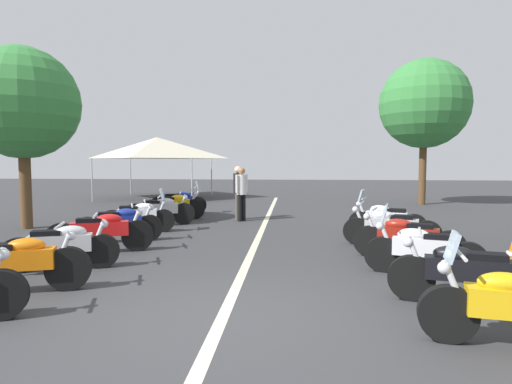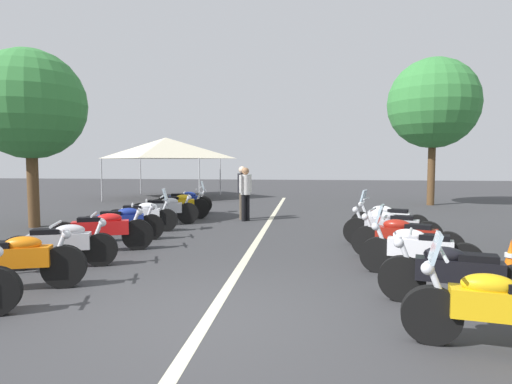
% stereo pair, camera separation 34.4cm
% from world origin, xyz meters
% --- Properties ---
extents(ground_plane, '(80.00, 80.00, 0.00)m').
position_xyz_m(ground_plane, '(0.00, 0.00, 0.00)').
color(ground_plane, '#38383A').
extents(lane_centre_stripe, '(24.09, 0.16, 0.01)m').
position_xyz_m(lane_centre_stripe, '(5.62, 0.00, 0.00)').
color(lane_centre_stripe, beige).
rests_on(lane_centre_stripe, ground_plane).
extents(motorcycle_left_row_1, '(0.92, 2.08, 1.01)m').
position_xyz_m(motorcycle_left_row_1, '(0.84, 3.19, 0.46)').
color(motorcycle_left_row_1, black).
rests_on(motorcycle_left_row_1, ground_plane).
extents(motorcycle_left_row_2, '(0.91, 1.94, 0.99)m').
position_xyz_m(motorcycle_left_row_2, '(2.19, 3.24, 0.45)').
color(motorcycle_left_row_2, black).
rests_on(motorcycle_left_row_2, ground_plane).
extents(motorcycle_left_row_3, '(1.02, 2.09, 1.02)m').
position_xyz_m(motorcycle_left_row_3, '(3.62, 3.18, 0.47)').
color(motorcycle_left_row_3, black).
rests_on(motorcycle_left_row_3, ground_plane).
extents(motorcycle_left_row_4, '(0.95, 1.98, 1.00)m').
position_xyz_m(motorcycle_left_row_4, '(4.85, 3.29, 0.46)').
color(motorcycle_left_row_4, black).
rests_on(motorcycle_left_row_4, ground_plane).
extents(motorcycle_left_row_5, '(0.71, 1.98, 1.20)m').
position_xyz_m(motorcycle_left_row_5, '(6.25, 3.33, 0.46)').
color(motorcycle_left_row_5, black).
rests_on(motorcycle_left_row_5, ground_plane).
extents(motorcycle_left_row_6, '(0.76, 2.12, 1.01)m').
position_xyz_m(motorcycle_left_row_6, '(7.65, 3.18, 0.46)').
color(motorcycle_left_row_6, black).
rests_on(motorcycle_left_row_6, ground_plane).
extents(motorcycle_left_row_7, '(0.80, 2.05, 1.02)m').
position_xyz_m(motorcycle_left_row_7, '(8.86, 3.08, 0.47)').
color(motorcycle_left_row_7, black).
rests_on(motorcycle_left_row_7, ground_plane).
extents(motorcycle_left_row_8, '(0.67, 2.08, 1.21)m').
position_xyz_m(motorcycle_left_row_8, '(10.41, 3.33, 0.47)').
color(motorcycle_left_row_8, black).
rests_on(motorcycle_left_row_8, ground_plane).
extents(motorcycle_right_row_1, '(0.85, 2.03, 1.00)m').
position_xyz_m(motorcycle_right_row_1, '(0.86, -3.19, 0.46)').
color(motorcycle_right_row_1, black).
rests_on(motorcycle_right_row_1, ground_plane).
extents(motorcycle_right_row_2, '(0.86, 1.95, 1.20)m').
position_xyz_m(motorcycle_right_row_2, '(2.40, -3.07, 0.46)').
color(motorcycle_right_row_2, black).
rests_on(motorcycle_right_row_2, ground_plane).
extents(motorcycle_right_row_3, '(0.97, 2.06, 0.99)m').
position_xyz_m(motorcycle_right_row_3, '(3.58, -3.13, 0.45)').
color(motorcycle_right_row_3, black).
rests_on(motorcycle_right_row_3, ground_plane).
extents(motorcycle_right_row_4, '(0.91, 2.12, 1.00)m').
position_xyz_m(motorcycle_right_row_4, '(4.84, -3.09, 0.46)').
color(motorcycle_right_row_4, black).
rests_on(motorcycle_right_row_4, ground_plane).
extents(motorcycle_right_row_5, '(0.96, 1.90, 1.19)m').
position_xyz_m(motorcycle_right_row_5, '(6.30, -3.29, 0.46)').
color(motorcycle_right_row_5, black).
rests_on(motorcycle_right_row_5, ground_plane).
extents(traffic_cone_0, '(0.36, 0.36, 0.61)m').
position_xyz_m(traffic_cone_0, '(2.69, -4.69, 0.29)').
color(traffic_cone_0, orange).
rests_on(traffic_cone_0, ground_plane).
extents(bystander_0, '(0.45, 0.35, 1.75)m').
position_xyz_m(bystander_0, '(8.68, 0.79, 1.03)').
color(bystander_0, black).
rests_on(bystander_0, ground_plane).
extents(bystander_1, '(0.52, 0.32, 1.78)m').
position_xyz_m(bystander_1, '(9.06, 0.95, 1.05)').
color(bystander_1, brown).
rests_on(bystander_1, ground_plane).
extents(roadside_tree_0, '(3.17, 3.17, 5.19)m').
position_xyz_m(roadside_tree_0, '(6.63, 6.81, 3.58)').
color(roadside_tree_0, brown).
rests_on(roadside_tree_0, ground_plane).
extents(roadside_tree_1, '(3.93, 3.93, 6.46)m').
position_xyz_m(roadside_tree_1, '(14.68, -6.68, 4.48)').
color(roadside_tree_1, brown).
rests_on(roadside_tree_1, ground_plane).
extents(event_tent, '(5.37, 5.37, 3.20)m').
position_xyz_m(event_tent, '(16.87, 6.23, 2.65)').
color(event_tent, beige).
rests_on(event_tent, ground_plane).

